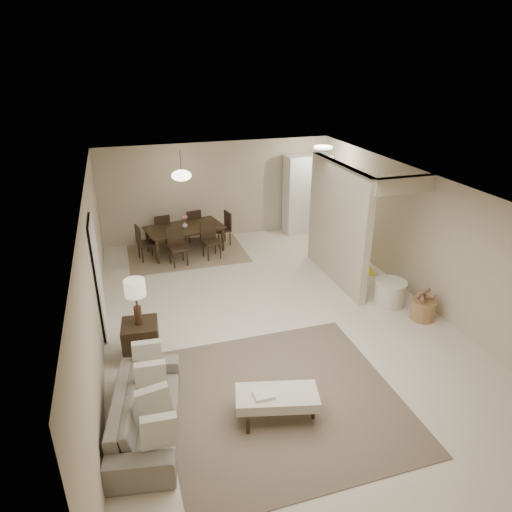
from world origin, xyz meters
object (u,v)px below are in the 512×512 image
object	(u,v)px
side_table	(141,340)
dining_table	(186,240)
wicker_basket	(423,310)
ottoman_bench	(277,398)
round_pouf	(390,293)
sofa	(147,410)
pantry_cabinet	(307,194)

from	to	relation	value
side_table	dining_table	distance (m)	4.27
side_table	wicker_basket	world-z (taller)	side_table
ottoman_bench	round_pouf	xyz separation A→B (m)	(3.11, 2.22, -0.07)
sofa	round_pouf	bearing A→B (deg)	-58.37
pantry_cabinet	ottoman_bench	xyz separation A→B (m)	(-3.13, -6.47, -0.74)
side_table	wicker_basket	bearing A→B (deg)	-4.06
sofa	side_table	xyz separation A→B (m)	(0.05, 1.62, 0.01)
pantry_cabinet	wicker_basket	xyz separation A→B (m)	(0.27, -4.91, -0.87)
ottoman_bench	wicker_basket	world-z (taller)	ottoman_bench
ottoman_bench	round_pouf	bearing A→B (deg)	49.32
round_pouf	ottoman_bench	bearing A→B (deg)	-144.45
pantry_cabinet	wicker_basket	world-z (taller)	pantry_cabinet
pantry_cabinet	ottoman_bench	bearing A→B (deg)	-115.83
sofa	wicker_basket	bearing A→B (deg)	-66.33
pantry_cabinet	ottoman_bench	world-z (taller)	pantry_cabinet
ottoman_bench	dining_table	xyz separation A→B (m)	(-0.25, 5.96, 0.01)
side_table	pantry_cabinet	bearing A→B (deg)	43.81
ottoman_bench	dining_table	size ratio (longest dim) A/B	0.64
pantry_cabinet	round_pouf	world-z (taller)	pantry_cabinet
wicker_basket	dining_table	size ratio (longest dim) A/B	0.24
side_table	sofa	bearing A→B (deg)	-91.77
ottoman_bench	sofa	bearing A→B (deg)	-176.45
side_table	wicker_basket	distance (m)	5.03
sofa	side_table	bearing A→B (deg)	7.92
sofa	dining_table	bearing A→B (deg)	-4.32
sofa	dining_table	world-z (taller)	dining_table
pantry_cabinet	dining_table	world-z (taller)	pantry_cabinet
dining_table	wicker_basket	bearing A→B (deg)	-61.13
sofa	side_table	distance (m)	1.62
pantry_cabinet	ottoman_bench	size ratio (longest dim) A/B	1.79
pantry_cabinet	wicker_basket	distance (m)	5.00
ottoman_bench	round_pouf	distance (m)	3.82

